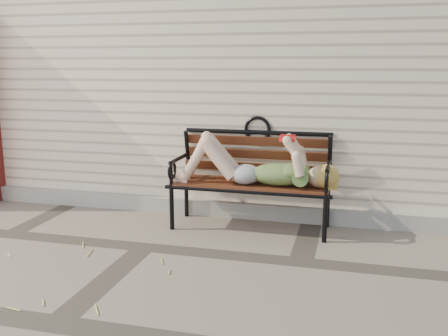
# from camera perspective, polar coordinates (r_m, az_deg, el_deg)

# --- Properties ---
(ground) EXTENTS (80.00, 80.00, 0.00)m
(ground) POSITION_cam_1_polar(r_m,az_deg,el_deg) (4.11, -9.06, -8.92)
(ground) COLOR #75695A
(ground) RESTS_ON ground
(house_wall) EXTENTS (8.00, 4.00, 3.00)m
(house_wall) POSITION_cam_1_polar(r_m,az_deg,el_deg) (6.70, 0.95, 12.27)
(house_wall) COLOR beige
(house_wall) RESTS_ON ground
(foundation_strip) EXTENTS (8.00, 0.10, 0.15)m
(foundation_strip) POSITION_cam_1_polar(r_m,az_deg,el_deg) (4.94, -4.63, -4.32)
(foundation_strip) COLOR #9E9B8F
(foundation_strip) RESTS_ON ground
(garden_bench) EXTENTS (1.51, 0.60, 0.98)m
(garden_bench) POSITION_cam_1_polar(r_m,az_deg,el_deg) (4.46, 3.30, 0.20)
(garden_bench) COLOR black
(garden_bench) RESTS_ON ground
(reading_woman) EXTENTS (1.43, 0.32, 0.45)m
(reading_woman) POSITION_cam_1_polar(r_m,az_deg,el_deg) (4.33, 3.15, 0.31)
(reading_woman) COLOR #0A3F46
(reading_woman) RESTS_ON ground
(straw_scatter) EXTENTS (2.99, 1.73, 0.01)m
(straw_scatter) POSITION_cam_1_polar(r_m,az_deg,el_deg) (3.88, -23.67, -10.96)
(straw_scatter) COLOR #E2D96E
(straw_scatter) RESTS_ON ground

